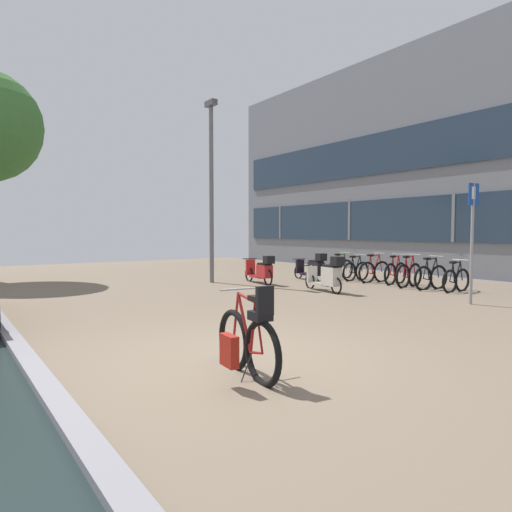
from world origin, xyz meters
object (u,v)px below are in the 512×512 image
object	(u,v)px
bicycle_rack_01	(431,277)
bicycle_rack_02	(409,275)
bicycle_foreground	(247,342)
bicycle_rack_06	(341,269)
lamp_post	(211,182)
bicycle_rack_03	(395,273)
parking_sign	(472,230)
bicycle_rack_00	(456,280)
scooter_near	(262,270)
scooter_mid	(328,276)
bicycle_rack_05	(356,271)
bicycle_rack_04	(374,272)
scooter_far	(313,268)

from	to	relation	value
bicycle_rack_01	bicycle_rack_02	xyz separation A→B (m)	(-0.03, 0.72, 0.01)
bicycle_foreground	bicycle_rack_06	xyz separation A→B (m)	(8.81, 7.23, -0.06)
bicycle_foreground	lamp_post	size ratio (longest dim) A/B	0.25
bicycle_rack_06	bicycle_rack_03	bearing A→B (deg)	-83.79
bicycle_foreground	parking_sign	distance (m)	7.40
bicycle_foreground	bicycle_rack_00	distance (m)	9.34
scooter_near	scooter_mid	xyz separation A→B (m)	(0.33, -2.69, 0.03)
bicycle_foreground	bicycle_rack_00	xyz separation A→B (m)	(8.89, 2.88, -0.08)
bicycle_rack_05	scooter_mid	distance (m)	3.31
bicycle_rack_03	lamp_post	xyz separation A→B (m)	(-4.56, 3.75, 2.91)
bicycle_foreground	bicycle_rack_04	bearing A→B (deg)	33.00
bicycle_foreground	bicycle_rack_03	bearing A→B (deg)	29.19
bicycle_rack_03	scooter_mid	xyz separation A→B (m)	(-3.11, -0.19, 0.11)
scooter_near	bicycle_rack_03	bearing A→B (deg)	-35.96
bicycle_rack_01	bicycle_rack_02	bearing A→B (deg)	92.49
bicycle_rack_04	bicycle_rack_03	bearing A→B (deg)	-78.67
bicycle_rack_06	scooter_far	xyz separation A→B (m)	(-1.25, 0.05, 0.09)
bicycle_rack_01	bicycle_rack_03	xyz separation A→B (m)	(0.25, 1.45, -0.00)
bicycle_rack_04	lamp_post	size ratio (longest dim) A/B	0.23
lamp_post	parking_sign	bearing A→B (deg)	-70.17
bicycle_rack_01	lamp_post	bearing A→B (deg)	129.66
bicycle_rack_06	lamp_post	size ratio (longest dim) A/B	0.23
scooter_far	bicycle_rack_00	bearing A→B (deg)	-73.17
bicycle_rack_01	scooter_near	bearing A→B (deg)	129.01
bicycle_rack_01	scooter_mid	size ratio (longest dim) A/B	0.79
bicycle_rack_00	lamp_post	size ratio (longest dim) A/B	0.21
bicycle_rack_03	bicycle_rack_05	size ratio (longest dim) A/B	1.03
bicycle_rack_03	bicycle_rack_05	bearing A→B (deg)	99.39
scooter_near	scooter_far	size ratio (longest dim) A/B	1.04
bicycle_rack_03	bicycle_foreground	bearing A→B (deg)	-150.81
bicycle_rack_01	bicycle_rack_06	xyz separation A→B (m)	(0.01, 3.62, -0.01)
bicycle_rack_03	scooter_near	world-z (taller)	bicycle_rack_03
scooter_far	parking_sign	size ratio (longest dim) A/B	0.63
bicycle_rack_01	bicycle_rack_02	distance (m)	0.72
scooter_far	lamp_post	size ratio (longest dim) A/B	0.30
bicycle_rack_03	scooter_mid	distance (m)	3.12
bicycle_rack_02	scooter_far	xyz separation A→B (m)	(-1.21, 2.95, 0.07)
bicycle_rack_01	bicycle_rack_04	size ratio (longest dim) A/B	1.00
scooter_near	bicycle_rack_00	bearing A→B (deg)	-54.85
bicycle_rack_03	parking_sign	world-z (taller)	parking_sign
bicycle_rack_00	parking_sign	xyz separation A→B (m)	(-1.74, -1.44, 1.37)
bicycle_foreground	scooter_near	world-z (taller)	bicycle_foreground
bicycle_foreground	bicycle_rack_05	world-z (taller)	bicycle_foreground
bicycle_rack_00	bicycle_rack_06	world-z (taller)	bicycle_rack_06
scooter_near	scooter_mid	size ratio (longest dim) A/B	1.05
lamp_post	scooter_far	bearing A→B (deg)	-26.39
bicycle_foreground	scooter_near	xyz separation A→B (m)	(5.60, 7.55, 0.02)
scooter_near	scooter_far	world-z (taller)	scooter_far
bicycle_rack_06	scooter_near	size ratio (longest dim) A/B	0.75
scooter_far	bicycle_rack_04	bearing A→B (deg)	-48.26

